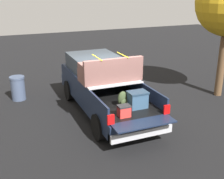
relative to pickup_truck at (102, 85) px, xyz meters
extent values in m
plane|color=black|center=(-0.37, 0.00, -0.97)|extent=(40.00, 40.00, 0.00)
cube|color=#162138|center=(-0.37, 0.00, -0.36)|extent=(5.50, 1.92, 0.46)
cube|color=black|center=(-1.57, 0.00, -0.10)|extent=(2.80, 1.80, 0.04)
cube|color=#162138|center=(-1.57, 0.93, 0.13)|extent=(2.80, 0.06, 0.50)
cube|color=#162138|center=(-1.57, -0.93, 0.13)|extent=(2.80, 0.06, 0.50)
cube|color=#162138|center=(-0.20, 0.00, 0.13)|extent=(0.06, 1.80, 0.50)
cube|color=#162138|center=(-3.25, 0.00, -0.10)|extent=(0.55, 1.80, 0.04)
cube|color=#B2B2B7|center=(-0.80, 0.00, 0.40)|extent=(1.25, 1.92, 0.04)
cube|color=#162138|center=(0.98, 0.00, 0.13)|extent=(2.30, 1.92, 0.50)
cube|color=#2D3842|center=(0.88, 0.00, 0.65)|extent=(1.94, 1.76, 0.55)
cube|color=#162138|center=(2.33, 0.00, 0.07)|extent=(0.40, 1.82, 0.38)
cube|color=#B2B2B7|center=(-3.09, 0.00, -0.47)|extent=(0.24, 1.92, 0.24)
cube|color=red|center=(-2.99, 0.88, 0.06)|extent=(0.06, 0.20, 0.28)
cube|color=red|center=(-2.99, -0.88, 0.06)|extent=(0.06, 0.20, 0.28)
cylinder|color=black|center=(1.38, 0.88, -0.57)|extent=(0.81, 0.30, 0.81)
cylinder|color=black|center=(1.38, -0.88, -0.57)|extent=(0.81, 0.30, 0.81)
cylinder|color=black|center=(-2.12, 0.88, -0.57)|extent=(0.81, 0.30, 0.81)
cylinder|color=black|center=(-2.12, -0.88, -0.57)|extent=(0.81, 0.30, 0.81)
cube|color=#335170|center=(-2.24, -0.31, 0.15)|extent=(0.40, 0.55, 0.47)
cube|color=#23394E|center=(-2.24, -0.31, 0.41)|extent=(0.44, 0.59, 0.05)
ellipsoid|color=#384728|center=(-1.99, 0.07, 0.16)|extent=(0.20, 0.33, 0.49)
ellipsoid|color=#384728|center=(-2.10, 0.07, 0.09)|extent=(0.09, 0.23, 0.22)
cube|color=red|center=(-2.67, 0.34, 0.07)|extent=(0.26, 0.34, 0.30)
cube|color=#262628|center=(-2.67, 0.34, 0.24)|extent=(0.28, 0.36, 0.04)
cube|color=brown|center=(-0.80, 0.00, 0.63)|extent=(0.84, 2.06, 0.42)
cube|color=brown|center=(-1.14, 0.00, 1.04)|extent=(0.16, 2.06, 0.40)
cube|color=brown|center=(-0.75, 0.93, 0.95)|extent=(0.60, 0.20, 0.22)
cube|color=brown|center=(-0.75, -0.93, 0.95)|extent=(0.60, 0.20, 0.22)
cube|color=yellow|center=(-0.80, 0.46, 1.25)|extent=(0.94, 0.03, 0.02)
cube|color=yellow|center=(-0.80, -0.46, 1.25)|extent=(0.94, 0.03, 0.02)
cylinder|color=brown|center=(-0.51, -5.10, 0.54)|extent=(0.31, 0.31, 3.03)
cylinder|color=#3F4C66|center=(2.22, 2.82, -0.52)|extent=(0.56, 0.56, 0.90)
cylinder|color=#3F4C66|center=(2.22, 2.82, -0.03)|extent=(0.60, 0.60, 0.08)
camera|label=1|loc=(-9.50, 3.57, 3.44)|focal=46.48mm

